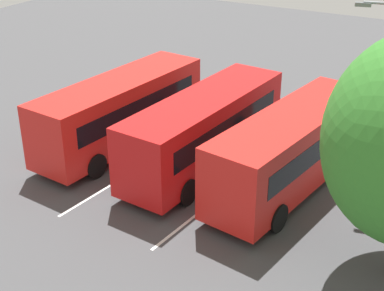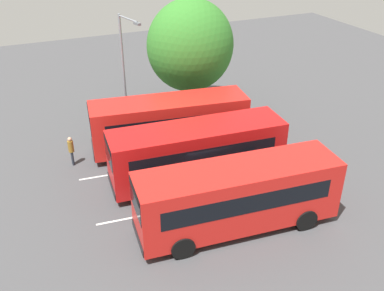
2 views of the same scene
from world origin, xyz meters
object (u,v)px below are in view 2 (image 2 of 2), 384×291
at_px(pedestrian, 71,149).
at_px(street_lamp, 125,66).
at_px(depot_tree, 190,46).
at_px(bus_far_left, 169,122).
at_px(bus_center_right, 237,195).
at_px(bus_center_left, 197,151).

relative_size(pedestrian, street_lamp, 0.24).
bearing_deg(street_lamp, pedestrian, -67.06).
bearing_deg(depot_tree, pedestrian, 25.30).
xyz_separation_m(bus_far_left, street_lamp, (1.52, -3.59, 2.58)).
xyz_separation_m(bus_far_left, pedestrian, (5.86, -0.44, -0.73)).
bearing_deg(street_lamp, bus_center_right, -5.08).
bearing_deg(street_lamp, bus_far_left, 9.89).
bearing_deg(depot_tree, bus_center_left, 68.62).
relative_size(bus_center_left, depot_tree, 1.20).
xyz_separation_m(bus_center_right, depot_tree, (-3.38, -13.12, 2.96)).
relative_size(bus_far_left, bus_center_right, 1.01).
bearing_deg(bus_center_right, bus_far_left, -83.63).
bearing_deg(bus_center_left, bus_far_left, -83.96).
bearing_deg(bus_center_left, depot_tree, -106.64).
relative_size(bus_far_left, depot_tree, 1.21).
relative_size(bus_far_left, street_lamp, 1.27).
xyz_separation_m(pedestrian, depot_tree, (-9.37, -4.43, 3.69)).
bearing_deg(bus_far_left, depot_tree, -117.51).
xyz_separation_m(pedestrian, street_lamp, (-4.33, -3.15, 3.31)).
bearing_deg(depot_tree, bus_far_left, 54.17).
relative_size(bus_center_left, pedestrian, 5.31).
bearing_deg(street_lamp, bus_center_left, -0.92).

